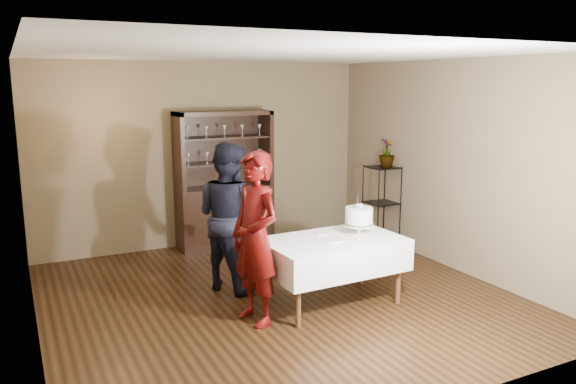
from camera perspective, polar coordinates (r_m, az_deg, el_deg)
name	(u,v)px	position (r m, az deg, el deg)	size (l,w,h in m)	color
floor	(278,297)	(6.50, -1.01, -10.62)	(5.00, 5.00, 0.00)	black
ceiling	(277,54)	(6.05, -1.10, 13.87)	(5.00, 5.00, 0.00)	silver
back_wall	(205,155)	(8.44, -8.43, 3.78)	(5.00, 0.02, 2.70)	#716149
wall_left	(27,202)	(5.55, -25.00, -0.93)	(0.02, 5.00, 2.70)	#716149
wall_right	(452,166)	(7.55, 16.35, 2.59)	(0.02, 5.00, 2.70)	#716149
china_hutch	(225,202)	(8.38, -6.46, -0.97)	(1.40, 0.48, 2.00)	black
plant_etagere	(381,203)	(8.44, 9.46, -1.07)	(0.42, 0.42, 1.20)	black
cake_table	(333,254)	(6.16, 4.59, -6.32)	(1.52, 0.97, 0.74)	white
woman	(255,238)	(5.61, -3.36, -4.73)	(0.64, 0.42, 1.76)	#390705
man	(229,216)	(6.59, -6.06, -2.47)	(0.84, 0.66, 1.74)	black
cake	(359,217)	(6.29, 7.22, -2.57)	(0.36, 0.36, 0.47)	white
plate_near	(334,240)	(6.04, 4.74, -4.87)	(0.21, 0.21, 0.01)	white
plate_far	(322,233)	(6.30, 3.45, -4.19)	(0.17, 0.17, 0.01)	white
potted_plant	(387,153)	(8.32, 10.01, 3.94)	(0.23, 0.23, 0.41)	#3C602E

